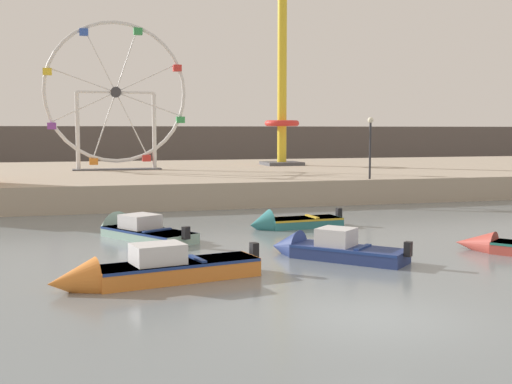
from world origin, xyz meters
TOP-DOWN VIEW (x-y plane):
  - ground_plane at (0.00, 0.00)m, footprint 240.00×240.00m
  - quay_promenade at (0.00, 32.42)m, footprint 110.00×25.47m
  - distant_town_skyline at (0.00, 58.51)m, footprint 140.00×3.00m
  - motorboat_navy_blue at (1.50, 6.48)m, footprint 3.97×4.12m
  - motorboat_teal_painted at (2.30, 12.87)m, footprint 4.18×1.62m
  - motorboat_orange_hull at (-4.39, 4.51)m, footprint 5.87×2.35m
  - motorboat_seafoam at (-4.06, 12.34)m, footprint 3.86×5.13m
  - ferris_wheel_white_frame at (-3.25, 32.44)m, footprint 9.40×1.20m
  - drop_tower_yellow_tower at (9.31, 35.26)m, footprint 2.80×2.80m
  - promenade_lamp_near at (9.56, 20.33)m, footprint 0.32×0.32m

SIDE VIEW (x-z plane):
  - ground_plane at x=0.00m, z-range 0.00..0.00m
  - motorboat_teal_painted at x=2.30m, z-range -0.40..0.83m
  - motorboat_seafoam at x=-4.06m, z-range -0.44..0.97m
  - motorboat_navy_blue at x=1.50m, z-range -0.38..0.98m
  - motorboat_orange_hull at x=-4.39m, z-range -0.35..1.02m
  - quay_promenade at x=0.00m, z-range 0.00..1.35m
  - distant_town_skyline at x=0.00m, z-range 0.00..4.40m
  - promenade_lamp_near at x=9.56m, z-range 1.91..5.29m
  - drop_tower_yellow_tower at x=9.31m, z-range -0.38..12.78m
  - ferris_wheel_white_frame at x=-3.25m, z-range 1.37..11.26m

